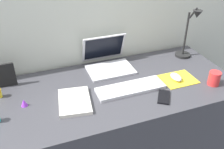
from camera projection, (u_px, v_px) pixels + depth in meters
name	position (u px, v px, depth m)	size (l,w,h in m)	color
back_wall	(89.00, 70.00, 1.86)	(2.83, 0.05, 1.32)	beige
desk	(107.00, 134.00, 1.71)	(1.63, 0.68, 0.74)	#38383D
laptop	(107.00, 60.00, 1.72)	(0.30, 0.28, 0.20)	silver
keyboard	(131.00, 88.00, 1.50)	(0.41, 0.13, 0.02)	silver
mousepad	(178.00, 79.00, 1.60)	(0.21, 0.17, 0.00)	yellow
mouse	(176.00, 77.00, 1.59)	(0.06, 0.10, 0.03)	silver
cell_phone	(164.00, 97.00, 1.44)	(0.06, 0.13, 0.01)	black
desk_lamp	(189.00, 35.00, 1.76)	(0.11, 0.17, 0.38)	black
notebook_pad	(75.00, 101.00, 1.39)	(0.17, 0.24, 0.02)	silver
picture_frame	(5.00, 75.00, 1.50)	(0.12, 0.02, 0.15)	black
coffee_mug	(214.00, 78.00, 1.53)	(0.07, 0.07, 0.09)	red
toy_figurine_purple	(24.00, 102.00, 1.37)	(0.04, 0.04, 0.04)	purple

